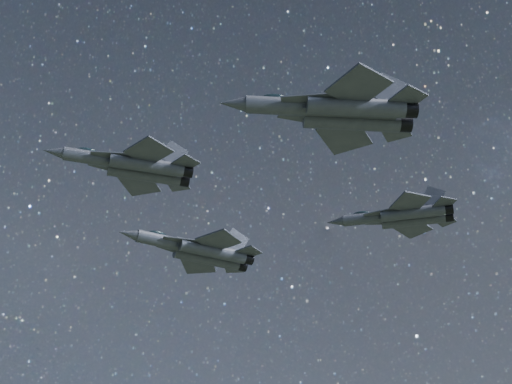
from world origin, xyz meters
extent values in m
cylinder|color=#393C47|center=(-18.30, -2.27, 149.85)|extent=(7.51, 2.66, 1.55)
cone|color=#393C47|center=(-23.02, -3.00, 149.85)|extent=(2.57, 1.74, 1.39)
ellipsoid|color=#17262B|center=(-19.48, -2.45, 150.60)|extent=(2.50, 1.39, 0.77)
cube|color=#393C47|center=(-13.19, -1.48, 149.81)|extent=(8.29, 2.72, 1.29)
cylinder|color=#393C47|center=(-12.64, -2.41, 149.36)|extent=(8.50, 2.81, 1.55)
cylinder|color=#393C47|center=(-12.95, -0.44, 149.36)|extent=(8.50, 2.81, 1.55)
cylinder|color=black|center=(-8.12, -1.71, 149.36)|extent=(1.50, 1.61, 1.43)
cylinder|color=black|center=(-8.42, 0.26, 149.36)|extent=(1.50, 1.61, 1.43)
cube|color=#393C47|center=(-16.33, -3.33, 149.74)|extent=(5.21, 1.29, 0.12)
cube|color=#393C47|center=(-16.74, -0.67, 149.74)|extent=(5.24, 2.78, 0.12)
cube|color=#393C47|center=(-12.48, -4.80, 149.56)|extent=(5.66, 5.71, 0.20)
cube|color=#393C47|center=(-13.51, 1.89, 149.56)|extent=(5.16, 5.42, 0.20)
cube|color=#393C47|center=(-8.32, -3.05, 149.56)|extent=(3.34, 3.37, 0.15)
cube|color=#393C47|center=(-9.01, 1.48, 149.56)|extent=(3.03, 3.15, 0.15)
cube|color=#393C47|center=(-9.75, -2.21, 151.25)|extent=(3.47, 0.58, 3.54)
cube|color=#393C47|center=(-10.13, 0.25, 151.25)|extent=(3.40, 0.96, 3.54)
cylinder|color=#393C47|center=(-9.95, 11.21, 147.16)|extent=(7.90, 3.89, 1.64)
cone|color=#393C47|center=(-14.75, 9.70, 147.16)|extent=(2.84, 2.16, 1.47)
ellipsoid|color=#17262B|center=(-11.15, 10.83, 147.95)|extent=(2.71, 1.80, 0.81)
cube|color=#393C47|center=(-4.75, 12.85, 147.11)|extent=(8.68, 4.08, 1.36)
cylinder|color=#393C47|center=(-4.03, 11.97, 146.64)|extent=(8.90, 4.21, 1.64)
cylinder|color=#393C47|center=(-4.66, 13.97, 146.64)|extent=(8.90, 4.21, 1.64)
cylinder|color=black|center=(0.57, 13.42, 146.64)|extent=(1.75, 1.85, 1.51)
cylinder|color=black|center=(-0.06, 15.42, 146.64)|extent=(1.75, 1.85, 1.51)
cube|color=#393C47|center=(-7.72, 10.43, 147.04)|extent=(5.55, 1.76, 0.13)
cube|color=#393C47|center=(-8.57, 13.13, 147.04)|extent=(5.35, 3.61, 0.13)
cube|color=#393C47|center=(-3.48, 9.51, 146.85)|extent=(6.02, 5.96, 0.21)
cube|color=#393C47|center=(-5.62, 16.31, 146.85)|extent=(4.99, 5.37, 0.21)
cube|color=#393C47|center=(0.58, 11.99, 146.85)|extent=(3.56, 3.55, 0.16)
cube|color=#393C47|center=(-0.87, 16.60, 146.85)|extent=(2.92, 3.08, 0.16)
cube|color=#393C47|center=(-1.05, 12.63, 148.63)|extent=(3.60, 0.97, 3.73)
cube|color=#393C47|center=(-1.84, 15.14, 148.63)|extent=(3.44, 1.53, 3.73)
cylinder|color=#393C47|center=(1.22, -16.91, 147.47)|extent=(8.53, 2.15, 1.78)
cone|color=#393C47|center=(-4.27, -16.67, 147.47)|extent=(2.81, 1.72, 1.60)
ellipsoid|color=#17262B|center=(-0.15, -16.85, 148.33)|extent=(2.77, 1.32, 0.88)
cube|color=#393C47|center=(7.16, -17.17, 147.42)|extent=(9.44, 2.12, 1.49)
cylinder|color=#393C47|center=(7.57, -18.33, 146.90)|extent=(9.68, 2.20, 1.78)
cylinder|color=#393C47|center=(7.67, -16.04, 146.90)|extent=(9.68, 2.20, 1.78)
cylinder|color=black|center=(12.82, -18.56, 146.90)|extent=(1.56, 1.71, 1.65)
cylinder|color=black|center=(12.92, -16.27, 146.90)|extent=(1.56, 1.71, 1.65)
cube|color=#393C47|center=(3.21, -18.54, 147.34)|extent=(6.08, 2.61, 0.14)
cube|color=#393C47|center=(3.34, -15.45, 147.34)|extent=(6.07, 2.12, 0.14)
cube|color=#393C47|center=(7.22, -21.06, 147.13)|extent=(6.21, 6.42, 0.23)
cube|color=#393C47|center=(7.56, -13.29, 147.13)|extent=(6.37, 6.52, 0.23)
cube|color=#393C47|center=(12.30, -20.02, 147.13)|extent=(3.65, 3.75, 0.17)
cube|color=#393C47|center=(12.53, -14.77, 147.13)|extent=(3.76, 3.83, 0.17)
cube|color=#393C47|center=(10.87, -18.76, 149.08)|extent=(3.97, 0.68, 4.07)
cube|color=#393C47|center=(10.99, -15.90, 149.08)|extent=(3.98, 0.55, 4.07)
cylinder|color=#393C47|center=(13.83, 1.12, 146.40)|extent=(6.55, 3.42, 1.36)
cone|color=#393C47|center=(9.87, 2.50, 146.40)|extent=(2.38, 1.85, 1.22)
ellipsoid|color=#17262B|center=(12.84, 1.46, 147.06)|extent=(2.26, 1.55, 0.67)
cube|color=#393C47|center=(18.12, -0.38, 146.36)|extent=(7.19, 3.60, 1.14)
cylinder|color=#393C47|center=(18.16, -1.32, 145.97)|extent=(7.38, 3.70, 1.36)
cylinder|color=#393C47|center=(18.74, 0.33, 145.97)|extent=(7.38, 3.70, 1.36)
cylinder|color=black|center=(21.96, -2.64, 145.97)|extent=(1.49, 1.56, 1.26)
cylinder|color=black|center=(22.53, -0.99, 145.97)|extent=(1.49, 1.56, 1.26)
cube|color=#393C47|center=(14.93, -0.51, 146.30)|extent=(4.41, 3.12, 0.10)
cube|color=#393C47|center=(15.70, 1.71, 146.30)|extent=(4.63, 1.60, 0.10)
cube|color=#393C47|center=(17.31, -3.24, 146.14)|extent=(4.07, 4.40, 0.17)
cube|color=#393C47|center=(19.26, 2.37, 146.14)|extent=(5.01, 4.94, 0.17)
cube|color=#393C47|center=(21.25, -3.60, 146.14)|extent=(2.38, 2.52, 0.13)
cube|color=#393C47|center=(22.58, 0.19, 146.14)|extent=(2.97, 2.95, 0.13)
cube|color=#393C47|center=(20.48, -2.36, 147.63)|extent=(2.83, 1.36, 3.11)
cube|color=#393C47|center=(21.20, -0.30, 147.63)|extent=(2.98, 0.90, 3.11)
camera|label=1|loc=(-9.23, -75.89, 98.82)|focal=55.00mm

